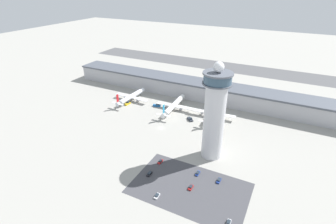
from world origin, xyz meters
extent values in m
plane|color=#9E9B93|center=(0.00, 0.00, 0.00)|extent=(1000.00, 1000.00, 0.00)
cube|color=#B2B2B7|center=(0.00, 70.00, 7.39)|extent=(265.73, 22.00, 14.79)
cube|color=#4C515B|center=(0.00, 70.00, 15.59)|extent=(265.73, 25.00, 1.60)
cube|color=#515154|center=(0.00, 181.29, 0.00)|extent=(398.59, 44.00, 0.01)
cylinder|color=silver|center=(46.34, -15.79, 25.00)|extent=(13.03, 13.03, 50.00)
cylinder|color=#565B66|center=(46.34, -15.79, 50.40)|extent=(17.74, 17.74, 0.80)
cylinder|color=#334C60|center=(46.34, -15.79, 53.44)|extent=(16.32, 16.32, 5.27)
cylinder|color=#565B66|center=(46.34, -15.79, 56.57)|extent=(17.74, 17.74, 1.00)
sphere|color=white|center=(46.34, -15.79, 60.23)|extent=(6.31, 6.31, 6.31)
cube|color=#424247|center=(45.82, -50.95, 0.00)|extent=(64.00, 40.00, 0.01)
cylinder|color=silver|center=(-49.63, 32.61, 4.53)|extent=(5.88, 31.58, 4.38)
cone|color=silver|center=(-48.78, 50.26, 4.53)|extent=(4.56, 4.14, 4.38)
cone|color=silver|center=(-50.51, 14.30, 4.53)|extent=(4.19, 5.43, 3.94)
cube|color=silver|center=(-49.60, 33.24, 3.76)|extent=(35.42, 6.09, 0.44)
cylinder|color=#A8A8B2|center=(-56.95, 34.59, 2.44)|extent=(2.64, 4.92, 2.41)
cylinder|color=#A8A8B2|center=(-42.16, 33.88, 2.44)|extent=(2.64, 4.92, 2.41)
cube|color=red|center=(-50.56, 13.26, 10.22)|extent=(0.43, 2.81, 7.00)
cube|color=silver|center=(-50.58, 12.86, 4.97)|extent=(12.33, 2.59, 0.24)
cylinder|color=black|center=(-48.94, 47.09, 1.17)|extent=(0.28, 0.28, 2.34)
cylinder|color=black|center=(-46.58, 32.29, 1.17)|extent=(0.28, 0.28, 2.34)
cylinder|color=black|center=(-52.70, 32.59, 1.17)|extent=(0.28, 0.28, 2.34)
cylinder|color=white|center=(-5.16, 34.01, 4.35)|extent=(6.34, 35.18, 4.55)
cone|color=white|center=(-6.16, 53.53, 4.35)|extent=(4.76, 4.33, 4.55)
cone|color=white|center=(-4.12, 13.81, 4.35)|extent=(4.37, 5.67, 4.10)
cube|color=white|center=(-5.19, 34.71, 3.55)|extent=(33.33, 6.09, 0.44)
cylinder|color=#A8A8B2|center=(-12.20, 35.35, 2.18)|extent=(2.76, 5.13, 2.51)
cylinder|color=#A8A8B2|center=(1.71, 36.06, 2.18)|extent=(2.76, 5.13, 2.51)
cube|color=#197FB2|center=(-4.07, 12.72, 10.27)|extent=(0.44, 2.81, 7.29)
cube|color=white|center=(-4.04, 12.32, 4.81)|extent=(12.84, 2.65, 0.24)
cylinder|color=black|center=(-5.99, 50.28, 1.04)|extent=(0.28, 0.28, 2.07)
cylinder|color=black|center=(-1.97, 34.07, 1.04)|extent=(0.28, 0.28, 2.07)
cylinder|color=black|center=(-8.34, 33.75, 1.04)|extent=(0.28, 0.28, 2.07)
cylinder|color=white|center=(29.62, 35.12, 4.75)|extent=(6.28, 29.52, 4.10)
cone|color=white|center=(28.39, 51.56, 4.75)|extent=(4.36, 3.98, 4.10)
cone|color=white|center=(30.90, 18.06, 4.75)|extent=(4.05, 5.18, 3.69)
cube|color=white|center=(29.58, 35.70, 4.03)|extent=(39.63, 7.34, 0.44)
cylinder|color=#A8A8B2|center=(21.25, 36.08, 2.80)|extent=(2.58, 4.66, 2.25)
cylinder|color=#A8A8B2|center=(37.76, 37.32, 2.80)|extent=(2.58, 4.66, 2.25)
cube|color=orange|center=(30.98, 17.08, 10.08)|extent=(0.51, 2.81, 6.56)
cube|color=white|center=(31.01, 16.68, 5.16)|extent=(11.59, 2.85, 0.24)
cylinder|color=black|center=(28.62, 48.53, 1.35)|extent=(0.28, 0.28, 2.70)
cylinder|color=black|center=(32.50, 35.12, 1.35)|extent=(0.28, 0.28, 2.70)
cylinder|color=black|center=(26.78, 34.69, 1.35)|extent=(0.28, 0.28, 2.70)
cube|color=black|center=(-21.91, 32.87, 0.06)|extent=(6.25, 3.73, 0.12)
cube|color=#195699|center=(-21.91, 32.87, 0.84)|extent=(7.35, 4.12, 1.69)
cube|color=#232D38|center=(-21.24, 33.06, 2.38)|extent=(2.57, 2.54, 1.38)
cube|color=black|center=(15.37, 22.61, 0.06)|extent=(6.16, 6.07, 0.12)
cube|color=#2D333D|center=(15.37, 22.61, 0.67)|extent=(7.07, 6.96, 1.34)
cube|color=#232D38|center=(15.89, 22.10, 1.89)|extent=(3.17, 3.17, 1.10)
cube|color=black|center=(-48.15, 24.12, 0.06)|extent=(2.64, 5.25, 0.12)
cube|color=gold|center=(-48.15, 24.12, 0.79)|extent=(2.82, 6.22, 1.59)
cube|color=#232D38|center=(-48.09, 24.72, 2.24)|extent=(2.13, 2.00, 1.30)
cube|color=black|center=(45.55, -37.82, 0.06)|extent=(1.71, 3.90, 0.12)
cube|color=navy|center=(45.55, -37.82, 0.41)|extent=(1.79, 4.64, 0.82)
cube|color=#232D38|center=(45.55, -37.93, 1.16)|extent=(1.55, 2.56, 0.67)
cube|color=black|center=(32.74, -64.87, 0.06)|extent=(1.85, 3.68, 0.12)
cube|color=silver|center=(32.74, -64.87, 0.37)|extent=(1.93, 4.38, 0.75)
cube|color=#232D38|center=(32.73, -64.77, 1.05)|extent=(1.67, 2.42, 0.61)
cube|color=black|center=(58.68, -38.18, 0.06)|extent=(1.76, 3.99, 0.12)
cube|color=navy|center=(58.68, -38.18, 0.42)|extent=(1.84, 4.74, 0.84)
cube|color=#232D38|center=(58.68, -38.06, 1.19)|extent=(1.60, 2.62, 0.69)
cube|color=black|center=(20.19, -37.88, 0.06)|extent=(1.76, 4.02, 0.12)
cube|color=red|center=(20.19, -37.88, 0.39)|extent=(1.84, 4.78, 0.77)
cube|color=#232D38|center=(20.19, -37.76, 1.09)|extent=(1.59, 2.64, 0.63)
cube|color=black|center=(71.63, -64.59, 0.06)|extent=(1.90, 3.73, 0.12)
cube|color=silver|center=(71.63, -64.59, 0.40)|extent=(2.00, 4.44, 0.80)
cube|color=#232D38|center=(71.63, -64.48, 1.13)|extent=(1.72, 2.46, 0.66)
cube|color=black|center=(46.40, -50.73, 0.06)|extent=(1.77, 3.60, 0.12)
cube|color=red|center=(46.40, -50.73, 0.42)|extent=(1.85, 4.28, 0.84)
cube|color=#232D38|center=(46.40, -50.62, 1.18)|extent=(1.62, 2.36, 0.68)
cube|color=black|center=(20.04, -51.30, 0.06)|extent=(1.88, 4.01, 0.12)
cube|color=black|center=(20.04, -51.30, 0.40)|extent=(1.97, 4.77, 0.81)
cube|color=#232D38|center=(20.03, -51.18, 1.14)|extent=(1.68, 2.64, 0.66)
camera|label=1|loc=(85.48, -155.39, 104.01)|focal=28.00mm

